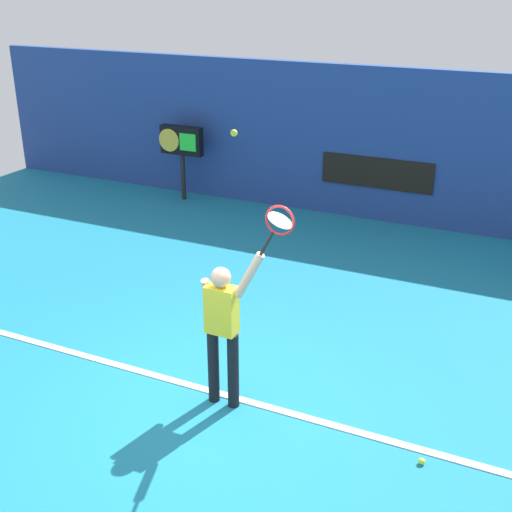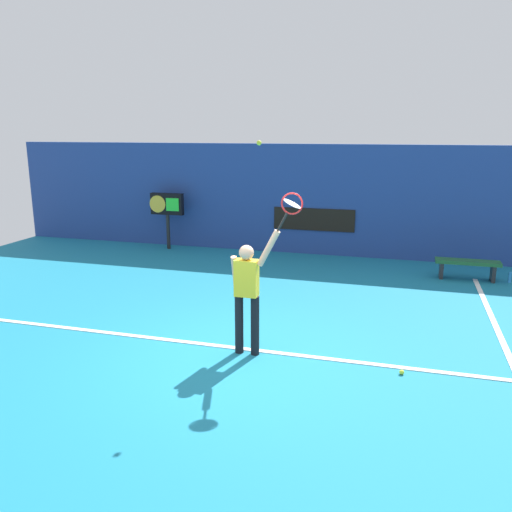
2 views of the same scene
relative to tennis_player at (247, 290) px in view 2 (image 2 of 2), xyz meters
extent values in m
plane|color=teal|center=(-0.16, -0.23, -1.01)|extent=(18.00, 18.00, 0.00)
cube|color=navy|center=(-0.16, 6.81, 0.47)|extent=(18.00, 0.20, 2.96)
cube|color=black|center=(-0.16, 6.69, -0.04)|extent=(2.20, 0.03, 0.60)
cube|color=white|center=(-0.16, 0.12, -1.00)|extent=(10.00, 0.10, 0.01)
cube|color=white|center=(3.82, 1.77, -1.00)|extent=(0.10, 7.00, 0.01)
cylinder|color=black|center=(-0.13, 0.00, -0.55)|extent=(0.13, 0.13, 0.92)
cylinder|color=black|center=(0.12, 0.00, -0.55)|extent=(0.13, 0.13, 0.92)
cube|color=yellow|center=(-0.01, 0.00, 0.19)|extent=(0.34, 0.20, 0.55)
sphere|color=#D8A884|center=(-0.01, 0.00, 0.57)|extent=(0.22, 0.22, 0.22)
cylinder|color=#D8A884|center=(0.32, 0.00, 0.66)|extent=(0.34, 0.09, 0.56)
cylinder|color=#D8A884|center=(-0.21, 0.08, 0.21)|extent=(0.09, 0.23, 0.58)
cylinder|color=black|center=(0.52, 0.00, 1.05)|extent=(0.17, 0.03, 0.28)
torus|color=red|center=(0.66, 0.00, 1.31)|extent=(0.42, 0.02, 0.42)
cylinder|color=silver|center=(0.66, 0.00, 1.31)|extent=(0.24, 0.27, 0.13)
sphere|color=#CCE033|center=(0.19, -0.05, 2.14)|extent=(0.07, 0.07, 0.07)
cylinder|color=black|center=(-4.26, 6.24, -0.51)|extent=(0.10, 0.10, 0.99)
cube|color=black|center=(-4.26, 6.24, 0.28)|extent=(0.95, 0.18, 0.60)
cylinder|color=gold|center=(-4.51, 6.14, 0.28)|extent=(0.48, 0.02, 0.48)
cube|color=#26D833|center=(-4.05, 6.14, 0.28)|extent=(0.38, 0.02, 0.36)
cube|color=#1E592D|center=(3.63, 5.22, -0.60)|extent=(1.40, 0.36, 0.08)
cube|color=#262628|center=(3.08, 5.22, -0.82)|extent=(0.08, 0.32, 0.37)
cube|color=#262628|center=(4.18, 5.22, -0.82)|extent=(0.08, 0.32, 0.37)
cylinder|color=#338CD8|center=(4.53, 5.22, -0.89)|extent=(0.07, 0.07, 0.24)
sphere|color=#CCE033|center=(2.28, -0.09, -0.98)|extent=(0.07, 0.07, 0.07)
camera|label=1|loc=(3.05, -5.64, 3.54)|focal=46.93mm
camera|label=2|loc=(2.15, -7.04, 2.31)|focal=36.44mm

